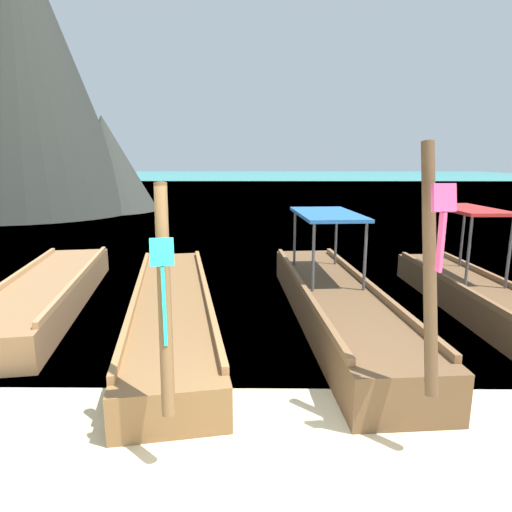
% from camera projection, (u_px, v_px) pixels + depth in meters
% --- Properties ---
extents(sea_water, '(120.00, 120.00, 0.00)m').
position_uv_depth(sea_water, '(259.00, 180.00, 64.00)').
color(sea_water, teal).
rests_on(sea_water, ground).
extents(longtail_boat_yellow_ribbon, '(2.24, 6.17, 2.36)m').
position_uv_depth(longtail_boat_yellow_ribbon, '(48.00, 293.00, 8.27)').
color(longtail_boat_yellow_ribbon, olive).
rests_on(longtail_boat_yellow_ribbon, ground).
extents(longtail_boat_turquoise_ribbon, '(2.46, 7.12, 2.54)m').
position_uv_depth(longtail_boat_turquoise_ribbon, '(172.00, 308.00, 7.48)').
color(longtail_boat_turquoise_ribbon, brown).
rests_on(longtail_boat_turquoise_ribbon, ground).
extents(longtail_boat_pink_ribbon, '(1.75, 6.77, 2.91)m').
position_uv_depth(longtail_boat_pink_ribbon, '(335.00, 302.00, 7.50)').
color(longtail_boat_pink_ribbon, brown).
rests_on(longtail_boat_pink_ribbon, ground).
extents(longtail_boat_blue_ribbon, '(1.23, 6.27, 2.69)m').
position_uv_depth(longtail_boat_blue_ribbon, '(480.00, 297.00, 7.87)').
color(longtail_boat_blue_ribbon, brown).
rests_on(longtail_boat_blue_ribbon, ground).
extents(karst_rock, '(11.55, 10.46, 15.24)m').
position_uv_depth(karst_rock, '(29.00, 71.00, 22.36)').
color(karst_rock, '#2D302B').
rests_on(karst_rock, ground).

